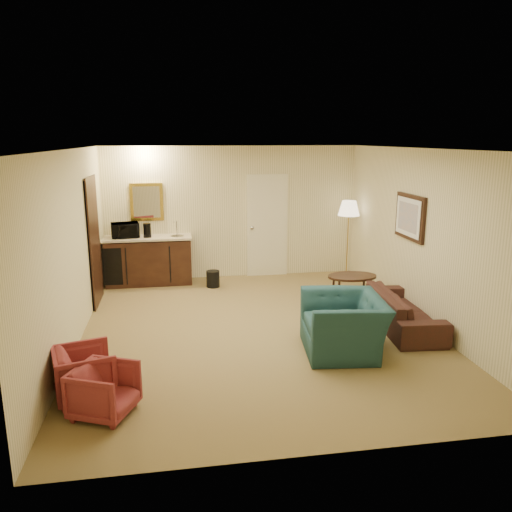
{
  "coord_description": "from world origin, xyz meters",
  "views": [
    {
      "loc": [
        -1.14,
        -6.76,
        2.74
      ],
      "look_at": [
        0.06,
        0.5,
        1.0
      ],
      "focal_mm": 35.0,
      "sensor_mm": 36.0,
      "label": 1
    }
  ],
  "objects_px": {
    "sofa": "(403,304)",
    "rose_chair_far": "(85,371)",
    "rose_chair_near": "(104,388)",
    "microwave": "(125,229)",
    "wetbar_cabinet": "(149,260)",
    "waste_bin": "(213,279)",
    "teal_armchair": "(344,315)",
    "coffee_table": "(352,289)",
    "coffee_maker": "(147,230)",
    "floor_lamp": "(348,240)"
  },
  "relations": [
    {
      "from": "teal_armchair",
      "to": "rose_chair_far",
      "type": "xyz_separation_m",
      "value": [
        -3.14,
        -0.7,
        -0.19
      ]
    },
    {
      "from": "sofa",
      "to": "waste_bin",
      "type": "xyz_separation_m",
      "value": [
        -2.61,
        2.5,
        -0.2
      ]
    },
    {
      "from": "rose_chair_far",
      "to": "waste_bin",
      "type": "bearing_deg",
      "value": -39.46
    },
    {
      "from": "rose_chair_near",
      "to": "coffee_table",
      "type": "relative_size",
      "value": 0.69
    },
    {
      "from": "rose_chair_near",
      "to": "rose_chair_far",
      "type": "distance_m",
      "value": 0.47
    },
    {
      "from": "teal_armchair",
      "to": "rose_chair_far",
      "type": "height_order",
      "value": "teal_armchair"
    },
    {
      "from": "rose_chair_far",
      "to": "coffee_table",
      "type": "distance_m",
      "value": 4.73
    },
    {
      "from": "coffee_table",
      "to": "waste_bin",
      "type": "distance_m",
      "value": 2.61
    },
    {
      "from": "rose_chair_near",
      "to": "rose_chair_far",
      "type": "xyz_separation_m",
      "value": [
        -0.25,
        0.4,
        0.02
      ]
    },
    {
      "from": "microwave",
      "to": "wetbar_cabinet",
      "type": "bearing_deg",
      "value": -9.96
    },
    {
      "from": "microwave",
      "to": "teal_armchair",
      "type": "bearing_deg",
      "value": -59.68
    },
    {
      "from": "rose_chair_far",
      "to": "teal_armchair",
      "type": "bearing_deg",
      "value": -93.48
    },
    {
      "from": "microwave",
      "to": "coffee_maker",
      "type": "bearing_deg",
      "value": -16.12
    },
    {
      "from": "sofa",
      "to": "microwave",
      "type": "xyz_separation_m",
      "value": [
        -4.21,
        2.93,
        0.74
      ]
    },
    {
      "from": "wetbar_cabinet",
      "to": "rose_chair_far",
      "type": "xyz_separation_m",
      "value": [
        -0.5,
        -4.32,
        -0.15
      ]
    },
    {
      "from": "rose_chair_near",
      "to": "rose_chair_far",
      "type": "bearing_deg",
      "value": 55.74
    },
    {
      "from": "wetbar_cabinet",
      "to": "teal_armchair",
      "type": "xyz_separation_m",
      "value": [
        2.64,
        -3.62,
        0.04
      ]
    },
    {
      "from": "teal_armchair",
      "to": "rose_chair_near",
      "type": "height_order",
      "value": "teal_armchair"
    },
    {
      "from": "sofa",
      "to": "rose_chair_far",
      "type": "distance_m",
      "value": 4.52
    },
    {
      "from": "wetbar_cabinet",
      "to": "coffee_table",
      "type": "distance_m",
      "value": 3.86
    },
    {
      "from": "teal_armchair",
      "to": "rose_chair_near",
      "type": "xyz_separation_m",
      "value": [
        -2.89,
        -1.1,
        -0.21
      ]
    },
    {
      "from": "floor_lamp",
      "to": "sofa",
      "type": "bearing_deg",
      "value": -91.1
    },
    {
      "from": "coffee_table",
      "to": "floor_lamp",
      "type": "height_order",
      "value": "floor_lamp"
    },
    {
      "from": "floor_lamp",
      "to": "microwave",
      "type": "bearing_deg",
      "value": 175.69
    },
    {
      "from": "coffee_maker",
      "to": "coffee_table",
      "type": "bearing_deg",
      "value": -20.87
    },
    {
      "from": "coffee_table",
      "to": "coffee_maker",
      "type": "distance_m",
      "value": 3.92
    },
    {
      "from": "waste_bin",
      "to": "wetbar_cabinet",
      "type": "bearing_deg",
      "value": 160.42
    },
    {
      "from": "rose_chair_far",
      "to": "floor_lamp",
      "type": "xyz_separation_m",
      "value": [
        4.35,
        4.0,
        0.48
      ]
    },
    {
      "from": "coffee_table",
      "to": "waste_bin",
      "type": "relative_size",
      "value": 2.7
    },
    {
      "from": "sofa",
      "to": "microwave",
      "type": "bearing_deg",
      "value": 59.98
    },
    {
      "from": "rose_chair_far",
      "to": "waste_bin",
      "type": "distance_m",
      "value": 4.25
    },
    {
      "from": "wetbar_cabinet",
      "to": "rose_chair_near",
      "type": "xyz_separation_m",
      "value": [
        -0.25,
        -4.72,
        -0.17
      ]
    },
    {
      "from": "rose_chair_far",
      "to": "waste_bin",
      "type": "relative_size",
      "value": 2.01
    },
    {
      "from": "floor_lamp",
      "to": "teal_armchair",
      "type": "bearing_deg",
      "value": -110.08
    },
    {
      "from": "sofa",
      "to": "floor_lamp",
      "type": "relative_size",
      "value": 1.15
    },
    {
      "from": "rose_chair_far",
      "to": "coffee_maker",
      "type": "xyz_separation_m",
      "value": [
        0.5,
        4.28,
        0.74
      ]
    },
    {
      "from": "rose_chair_near",
      "to": "coffee_table",
      "type": "height_order",
      "value": "rose_chair_near"
    },
    {
      "from": "wetbar_cabinet",
      "to": "waste_bin",
      "type": "height_order",
      "value": "wetbar_cabinet"
    },
    {
      "from": "sofa",
      "to": "teal_armchair",
      "type": "distance_m",
      "value": 1.36
    },
    {
      "from": "wetbar_cabinet",
      "to": "rose_chair_near",
      "type": "height_order",
      "value": "wetbar_cabinet"
    },
    {
      "from": "wetbar_cabinet",
      "to": "sofa",
      "type": "height_order",
      "value": "wetbar_cabinet"
    },
    {
      "from": "coffee_table",
      "to": "coffee_maker",
      "type": "xyz_separation_m",
      "value": [
        -3.45,
        1.68,
        0.81
      ]
    },
    {
      "from": "rose_chair_near",
      "to": "microwave",
      "type": "distance_m",
      "value": 4.79
    },
    {
      "from": "teal_armchair",
      "to": "rose_chair_near",
      "type": "distance_m",
      "value": 3.1
    },
    {
      "from": "rose_chair_near",
      "to": "teal_armchair",
      "type": "bearing_deg",
      "value": -45.47
    },
    {
      "from": "sofa",
      "to": "floor_lamp",
      "type": "distance_m",
      "value": 2.64
    },
    {
      "from": "floor_lamp",
      "to": "microwave",
      "type": "distance_m",
      "value": 4.28
    },
    {
      "from": "sofa",
      "to": "teal_armchair",
      "type": "xyz_separation_m",
      "value": [
        -1.16,
        -0.7,
        0.14
      ]
    },
    {
      "from": "coffee_table",
      "to": "coffee_maker",
      "type": "height_order",
      "value": "coffee_maker"
    },
    {
      "from": "teal_armchair",
      "to": "microwave",
      "type": "xyz_separation_m",
      "value": [
        -3.05,
        3.62,
        0.59
      ]
    }
  ]
}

